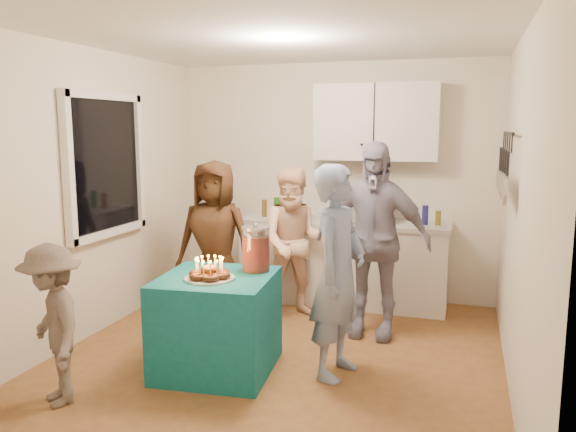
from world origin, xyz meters
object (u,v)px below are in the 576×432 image
(microwave, at_px, (363,206))
(child_near_left, at_px, (53,325))
(woman_back_left, at_px, (215,241))
(party_table, at_px, (217,323))
(counter, at_px, (343,264))
(punch_jar, at_px, (256,250))
(man_birthday, at_px, (338,272))
(woman_back_right, at_px, (373,240))
(woman_back_center, at_px, (295,243))

(microwave, bearing_deg, child_near_left, -132.03)
(microwave, relative_size, woman_back_left, 0.37)
(party_table, height_order, child_near_left, child_near_left)
(microwave, height_order, child_near_left, microwave)
(counter, xyz_separation_m, child_near_left, (-1.41, -2.84, 0.13))
(child_near_left, bearing_deg, woman_back_left, 118.90)
(punch_jar, bearing_deg, man_birthday, -3.64)
(microwave, xyz_separation_m, punch_jar, (-0.54, -1.75, -0.14))
(man_birthday, bearing_deg, party_table, 113.54)
(woman_back_right, distance_m, child_near_left, 2.73)
(party_table, relative_size, woman_back_right, 0.48)
(microwave, bearing_deg, party_table, -123.58)
(counter, height_order, microwave, microwave)
(microwave, distance_m, woman_back_left, 1.61)
(punch_jar, bearing_deg, woman_back_center, 91.06)
(party_table, distance_m, woman_back_center, 1.48)
(woman_back_center, distance_m, child_near_left, 2.49)
(woman_back_left, height_order, woman_back_center, woman_back_left)
(woman_back_center, xyz_separation_m, woman_back_right, (0.81, -0.28, 0.13))
(child_near_left, bearing_deg, woman_back_right, 84.85)
(punch_jar, xyz_separation_m, woman_back_center, (-0.02, 1.16, -0.17))
(man_birthday, distance_m, woman_back_right, 0.93)
(woman_back_center, height_order, child_near_left, woman_back_center)
(punch_jar, distance_m, man_birthday, 0.69)
(punch_jar, distance_m, woman_back_center, 1.17)
(child_near_left, bearing_deg, counter, 101.85)
(microwave, bearing_deg, woman_back_right, -86.51)
(man_birthday, relative_size, woman_back_center, 1.08)
(man_birthday, height_order, woman_back_right, woman_back_right)
(man_birthday, bearing_deg, microwave, 15.21)
(counter, relative_size, child_near_left, 1.95)
(man_birthday, bearing_deg, child_near_left, 131.56)
(party_table, bearing_deg, counter, 74.04)
(microwave, relative_size, woman_back_right, 0.33)
(counter, relative_size, woman_back_right, 1.24)
(party_table, xyz_separation_m, child_near_left, (-0.84, -0.84, 0.18))
(man_birthday, height_order, woman_back_center, man_birthday)
(counter, xyz_separation_m, woman_back_center, (-0.36, -0.59, 0.33))
(counter, bearing_deg, child_near_left, -116.42)
(woman_back_left, relative_size, woman_back_right, 0.89)
(counter, xyz_separation_m, woman_back_right, (0.45, -0.87, 0.46))
(woman_back_left, bearing_deg, woman_back_right, -1.01)
(counter, height_order, child_near_left, child_near_left)
(counter, height_order, woman_back_right, woman_back_right)
(microwave, distance_m, punch_jar, 1.84)
(punch_jar, height_order, woman_back_center, woman_back_center)
(microwave, xyz_separation_m, party_table, (-0.78, -2.00, -0.69))
(party_table, xyz_separation_m, woman_back_center, (0.21, 1.41, 0.38))
(punch_jar, xyz_separation_m, woman_back_left, (-0.75, 0.84, -0.14))
(woman_back_center, relative_size, woman_back_right, 0.85)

